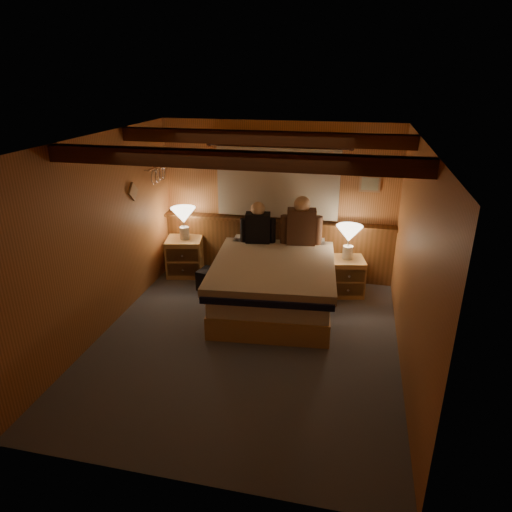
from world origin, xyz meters
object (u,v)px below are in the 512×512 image
(nightstand_left, at_px, (185,257))
(person_right, at_px, (301,224))
(lamp_right, at_px, (349,236))
(lamp_left, at_px, (183,217))
(duffel_bag, at_px, (215,280))
(bed, at_px, (274,283))
(person_left, at_px, (258,226))
(nightstand_right, at_px, (346,276))

(nightstand_left, relative_size, person_right, 0.86)
(lamp_right, bearing_deg, lamp_left, 177.29)
(person_right, height_order, duffel_bag, person_right)
(bed, distance_m, lamp_left, 1.86)
(person_left, height_order, person_right, person_right)
(nightstand_left, distance_m, person_right, 1.98)
(nightstand_right, bearing_deg, person_right, 160.34)
(bed, xyz_separation_m, nightstand_right, (0.96, 0.63, -0.09))
(lamp_right, bearing_deg, nightstand_left, 177.64)
(lamp_right, relative_size, person_right, 0.66)
(lamp_left, height_order, person_right, person_right)
(bed, height_order, duffel_bag, bed)
(nightstand_right, bearing_deg, lamp_left, 164.44)
(lamp_left, xyz_separation_m, person_left, (1.21, -0.14, -0.01))
(nightstand_left, distance_m, duffel_bag, 0.80)
(nightstand_left, bearing_deg, lamp_left, 43.69)
(bed, bearing_deg, person_left, 114.33)
(bed, height_order, person_left, person_left)
(lamp_left, xyz_separation_m, duffel_bag, (0.64, -0.47, -0.80))
(bed, xyz_separation_m, lamp_left, (-1.58, 0.78, 0.59))
(bed, relative_size, lamp_right, 4.46)
(bed, bearing_deg, nightstand_right, 27.94)
(bed, distance_m, nightstand_right, 1.15)
(bed, height_order, nightstand_left, bed)
(nightstand_right, distance_m, person_left, 1.48)
(bed, relative_size, nightstand_right, 3.79)
(person_left, bearing_deg, lamp_right, -7.59)
(nightstand_left, distance_m, lamp_left, 0.66)
(duffel_bag, bearing_deg, person_left, 43.87)
(lamp_left, relative_size, lamp_right, 1.03)
(lamp_left, height_order, person_left, person_left)
(nightstand_right, bearing_deg, lamp_right, 81.29)
(nightstand_left, height_order, duffel_bag, nightstand_left)
(bed, height_order, lamp_left, lamp_left)
(bed, distance_m, person_right, 0.99)
(bed, height_order, nightstand_right, bed)
(lamp_left, height_order, duffel_bag, lamp_left)
(duffel_bag, bearing_deg, nightstand_right, 23.55)
(lamp_right, height_order, person_left, person_left)
(person_right, bearing_deg, lamp_left, 170.37)
(bed, bearing_deg, person_right, 64.53)
(lamp_left, bearing_deg, lamp_right, -2.71)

